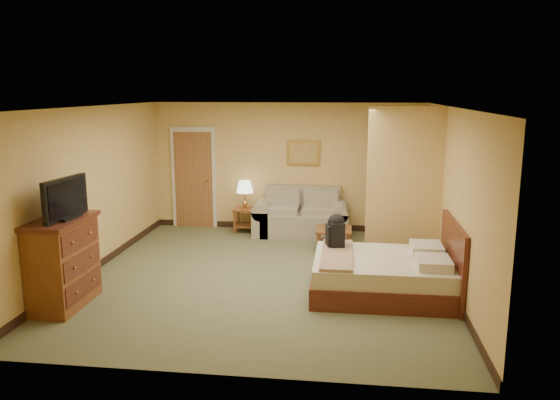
% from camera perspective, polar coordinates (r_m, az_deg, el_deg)
% --- Properties ---
extents(floor, '(6.00, 6.00, 0.00)m').
position_cam_1_polar(floor, '(8.55, -1.59, -8.01)').
color(floor, brown).
rests_on(floor, ground).
extents(ceiling, '(6.00, 6.00, 0.00)m').
position_cam_1_polar(ceiling, '(8.06, -1.69, 9.69)').
color(ceiling, white).
rests_on(ceiling, back_wall).
extents(back_wall, '(5.50, 0.02, 2.60)m').
position_cam_1_polar(back_wall, '(11.14, 0.71, 3.46)').
color(back_wall, tan).
rests_on(back_wall, floor).
extents(left_wall, '(0.02, 6.00, 2.60)m').
position_cam_1_polar(left_wall, '(9.04, -19.14, 0.96)').
color(left_wall, tan).
rests_on(left_wall, floor).
extents(right_wall, '(0.02, 6.00, 2.60)m').
position_cam_1_polar(right_wall, '(8.25, 17.58, 0.10)').
color(right_wall, tan).
rests_on(right_wall, floor).
extents(partition, '(1.20, 0.15, 2.60)m').
position_cam_1_polar(partition, '(9.07, 12.83, 1.34)').
color(partition, tan).
rests_on(partition, floor).
extents(door, '(0.94, 0.16, 2.10)m').
position_cam_1_polar(door, '(11.53, -8.99, 2.25)').
color(door, beige).
rests_on(door, floor).
extents(baseboard, '(5.50, 0.02, 0.12)m').
position_cam_1_polar(baseboard, '(11.37, 0.69, -2.74)').
color(baseboard, black).
rests_on(baseboard, floor).
extents(loveseat, '(1.86, 0.87, 0.94)m').
position_cam_1_polar(loveseat, '(10.88, 2.23, -2.07)').
color(loveseat, gray).
rests_on(loveseat, floor).
extents(side_table, '(0.45, 0.45, 0.49)m').
position_cam_1_polar(side_table, '(11.10, -3.67, -1.71)').
color(side_table, brown).
rests_on(side_table, floor).
extents(table_lamp, '(0.34, 0.34, 0.56)m').
position_cam_1_polar(table_lamp, '(10.98, -3.71, 1.32)').
color(table_lamp, '#B37F41').
rests_on(table_lamp, side_table).
extents(coffee_table, '(0.63, 0.63, 0.40)m').
position_cam_1_polar(coffee_table, '(9.87, 5.64, -3.62)').
color(coffee_table, brown).
rests_on(coffee_table, floor).
extents(wall_picture, '(0.67, 0.04, 0.52)m').
position_cam_1_polar(wall_picture, '(11.05, 2.46, 4.95)').
color(wall_picture, '#B78E3F').
rests_on(wall_picture, back_wall).
extents(dresser, '(0.59, 1.13, 1.20)m').
position_cam_1_polar(dresser, '(7.81, -21.70, -6.06)').
color(dresser, brown).
rests_on(dresser, floor).
extents(tv, '(0.26, 0.89, 0.54)m').
position_cam_1_polar(tv, '(7.56, -21.51, 0.05)').
color(tv, black).
rests_on(tv, dresser).
extents(bed, '(1.97, 1.66, 1.07)m').
position_cam_1_polar(bed, '(7.92, 11.09, -7.58)').
color(bed, '#4A1B11').
rests_on(bed, floor).
extents(backpack, '(0.27, 0.34, 0.53)m').
position_cam_1_polar(backpack, '(8.13, 5.90, -3.15)').
color(backpack, black).
rests_on(backpack, bed).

